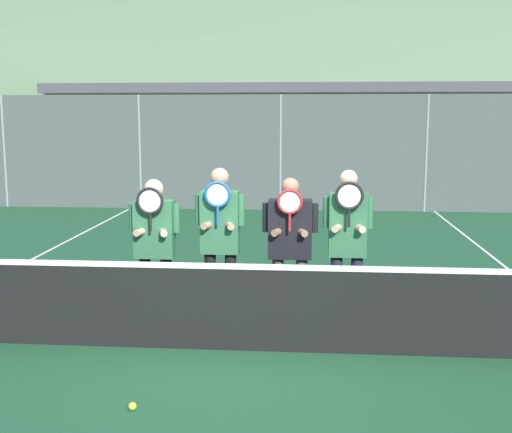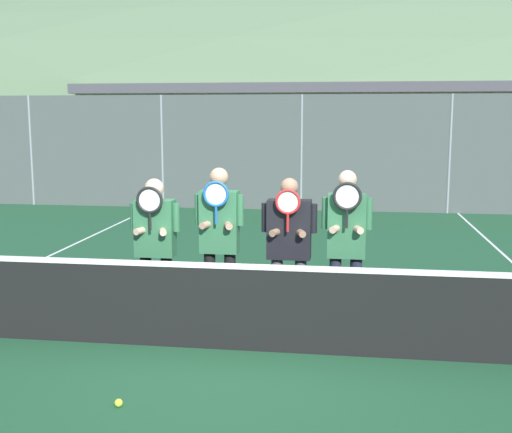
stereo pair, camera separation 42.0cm
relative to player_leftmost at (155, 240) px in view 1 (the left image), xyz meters
name	(u,v)px [view 1 (the left image)]	position (x,y,z in m)	size (l,w,h in m)	color
ground_plane	(234,350)	(0.98, -0.66, -1.02)	(120.00, 120.00, 0.00)	#1E4C2D
hill_distant	(303,140)	(0.98, 55.21, -1.02)	(142.03, 78.91, 27.62)	#5B7551
clubhouse_building	(322,130)	(2.19, 18.91, 0.78)	(20.91, 5.50, 3.57)	beige
fence_back	(280,153)	(0.98, 9.35, 0.44)	(21.91, 0.06, 2.92)	gray
tennis_net	(234,306)	(0.98, -0.66, -0.54)	(10.51, 0.09, 1.02)	gray
court_line_left_sideline	(7,272)	(-2.93, 2.34, -1.01)	(0.05, 16.00, 0.01)	white
player_leftmost	(155,240)	(0.00, 0.00, 0.00)	(0.58, 0.34, 1.71)	black
player_center_left	(220,236)	(0.74, 0.01, 0.06)	(0.56, 0.34, 1.84)	black
player_center_right	(290,241)	(1.52, 0.04, 0.01)	(0.62, 0.34, 1.73)	#56565B
player_rightmost	(347,239)	(2.15, -0.01, 0.05)	(0.54, 0.34, 1.83)	#232838
car_far_left	(88,163)	(-5.19, 12.51, -0.08)	(4.65, 1.97, 1.86)	#B2B7BC
car_left_of_center	(247,165)	(-0.18, 12.48, -0.11)	(4.57, 1.91, 1.79)	#B2B7BC
car_center	(414,165)	(4.79, 12.31, -0.07)	(4.55, 2.02, 1.86)	maroon
tennis_ball_on_court	(132,406)	(0.30, -2.09, -0.98)	(0.07, 0.07, 0.07)	#CCDB33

